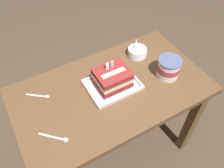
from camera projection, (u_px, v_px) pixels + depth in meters
ground_plane at (112, 148)px, 1.93m from camera, size 8.00×8.00×0.00m
dining_table at (112, 102)px, 1.45m from camera, size 1.13×0.65×0.76m
foil_tray at (112, 85)px, 1.37m from camera, size 0.30×0.23×0.02m
birthday_cake at (112, 78)px, 1.32m from camera, size 0.19×0.16×0.15m
bowl_stack at (137, 52)px, 1.53m from camera, size 0.13×0.13×0.11m
ice_cream_tub at (169, 68)px, 1.39m from camera, size 0.14×0.14×0.12m
serving_spoon_near_tray at (61, 139)px, 1.14m from camera, size 0.13×0.12×0.01m
serving_spoon_by_bowls at (43, 96)px, 1.32m from camera, size 0.12×0.10×0.01m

